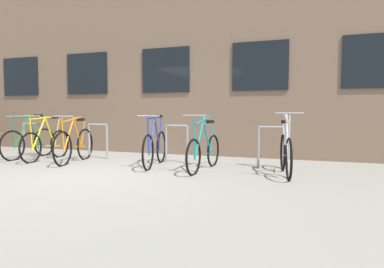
% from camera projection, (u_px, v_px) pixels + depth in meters
% --- Properties ---
extents(ground_plane, '(42.00, 42.00, 0.00)m').
position_uv_depth(ground_plane, '(91.00, 176.00, 5.75)').
color(ground_plane, gray).
extents(storefront_building, '(28.00, 6.34, 5.08)m').
position_uv_depth(storefront_building, '(203.00, 70.00, 11.56)').
color(storefront_building, '#7A604C').
rests_on(storefront_building, ground).
extents(bike_rack, '(6.54, 0.05, 0.82)m').
position_uv_depth(bike_rack, '(135.00, 139.00, 7.56)').
color(bike_rack, gray).
rests_on(bike_rack, ground).
extents(bicycle_orange, '(0.47, 1.69, 1.04)m').
position_uv_depth(bicycle_orange, '(75.00, 144.00, 7.29)').
color(bicycle_orange, black).
rests_on(bicycle_orange, ground).
extents(bicycle_green, '(0.44, 1.68, 1.06)m').
position_uv_depth(bicycle_green, '(29.00, 142.00, 8.01)').
color(bicycle_green, black).
rests_on(bicycle_green, ground).
extents(bicycle_teal, '(0.44, 1.71, 1.07)m').
position_uv_depth(bicycle_teal, '(204.00, 151.00, 6.31)').
color(bicycle_teal, black).
rests_on(bicycle_teal, ground).
extents(bicycle_blue, '(0.46, 1.68, 1.06)m').
position_uv_depth(bicycle_blue, '(155.00, 147.00, 6.80)').
color(bicycle_blue, black).
rests_on(bicycle_blue, ground).
extents(bicycle_silver, '(0.45, 1.65, 1.11)m').
position_uv_depth(bicycle_silver, '(286.00, 153.00, 5.87)').
color(bicycle_silver, black).
rests_on(bicycle_silver, ground).
extents(bicycle_yellow, '(0.44, 1.67, 1.05)m').
position_uv_depth(bicycle_yellow, '(46.00, 143.00, 7.69)').
color(bicycle_yellow, black).
rests_on(bicycle_yellow, ground).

